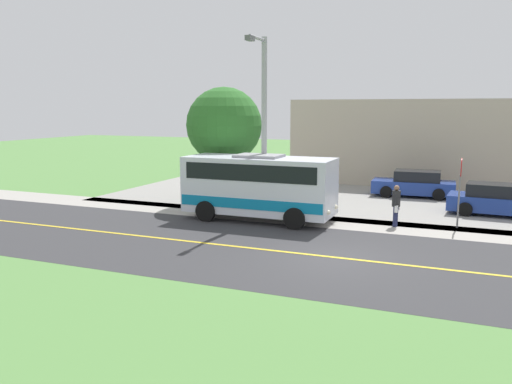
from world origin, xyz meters
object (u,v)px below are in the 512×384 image
pedestrian_with_bags (396,204)px  commercial_building (485,141)px  parked_car_far (498,200)px  parked_car_near (414,184)px  street_light_pole (263,120)px  stop_sign (460,181)px  shuttle_bus_front (259,184)px  tree_curbside (224,126)px

pedestrian_with_bags → commercial_building: (-15.95, 3.64, 1.77)m
parked_car_far → pedestrian_with_bags: bearing=-44.9°
parked_car_near → commercial_building: bearing=155.6°
street_light_pole → parked_car_near: 10.85m
pedestrian_with_bags → parked_car_near: size_ratio=0.39×
stop_sign → parked_car_near: 7.76m
parked_car_near → pedestrian_with_bags: bearing=0.1°
pedestrian_with_bags → shuttle_bus_front: bearing=-80.3°
stop_sign → tree_curbside: 11.46m
shuttle_bus_front → pedestrian_with_bags: bearing=99.7°
pedestrian_with_bags → commercial_building: size_ratio=0.07×
stop_sign → commercial_building: commercial_building is taller
parked_car_far → commercial_building: bearing=-178.1°
parked_car_near → parked_car_far: 5.59m
tree_curbside → commercial_building: size_ratio=0.25×
stop_sign → shuttle_bus_front: bearing=-78.6°
parked_car_far → tree_curbside: 13.42m
pedestrian_with_bags → street_light_pole: (0.57, -5.70, 3.41)m
pedestrian_with_bags → stop_sign: (-0.65, 2.41, 1.03)m
shuttle_bus_front → commercial_building: commercial_building is taller
stop_sign → parked_car_near: stop_sign is taller
shuttle_bus_front → parked_car_far: bearing=117.3°
shuttle_bus_front → parked_car_near: bearing=147.3°
stop_sign → street_light_pole: 8.53m
commercial_building → parked_car_far: bearing=1.9°
shuttle_bus_front → pedestrian_with_bags: (-0.98, 5.73, -0.65)m
pedestrian_with_bags → parked_car_near: pedestrian_with_bags is taller
pedestrian_with_bags → parked_car_far: bearing=135.1°
shuttle_bus_front → pedestrian_with_bags: size_ratio=3.84×
parked_car_near → commercial_building: (-8.04, 3.65, 2.01)m
shuttle_bus_front → street_light_pole: 2.78m
street_light_pole → pedestrian_with_bags: bearing=95.8°
pedestrian_with_bags → stop_sign: bearing=105.1°
commercial_building → shuttle_bus_front: bearing=-28.9°
shuttle_bus_front → pedestrian_with_bags: 5.85m
parked_car_near → parked_car_far: bearing=46.5°
commercial_building → pedestrian_with_bags: bearing=-12.8°
shuttle_bus_front → parked_car_near: 10.61m
parked_car_far → commercial_building: (-11.89, -0.40, 2.01)m
tree_curbside → commercial_building: bearing=138.4°
parked_car_far → street_light_pole: bearing=-64.5°
shuttle_bus_front → tree_curbside: tree_curbside is taller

